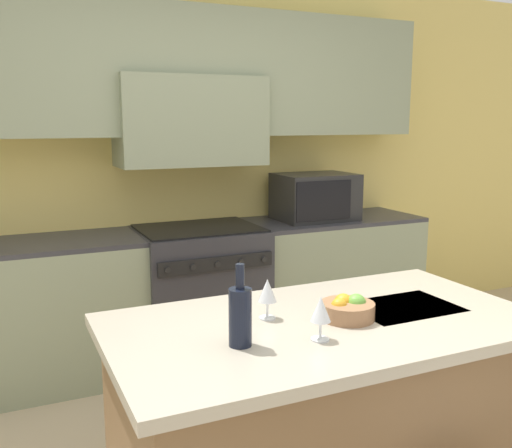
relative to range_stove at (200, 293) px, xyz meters
The scene contains 9 objects.
back_cabinetry 1.16m from the range_stove, 90.00° to the left, with size 10.00×0.46×2.70m.
back_counter 0.02m from the range_stove, 90.00° to the left, with size 3.51×0.62×0.92m.
range_stove is the anchor object (origin of this frame).
microwave 1.12m from the range_stove, ahead, with size 0.57×0.43×0.34m.
kitchen_island 1.83m from the range_stove, 93.31° to the right, with size 1.69×0.93×0.89m.
wine_bottle 2.06m from the range_stove, 104.84° to the right, with size 0.08×0.08×0.29m.
wine_glass_near 2.08m from the range_stove, 96.66° to the right, with size 0.07×0.07×0.16m.
wine_glass_far 1.82m from the range_stove, 100.13° to the right, with size 0.07×0.07×0.16m.
fruit_bowl 1.90m from the range_stove, 90.62° to the right, with size 0.21×0.21×0.10m.
Camera 1 is at (-1.24, -1.86, 1.65)m, focal length 40.00 mm.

